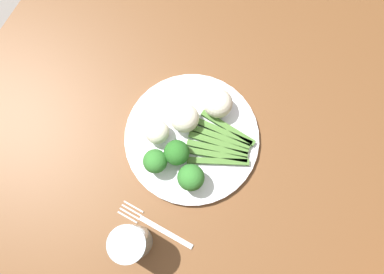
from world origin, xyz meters
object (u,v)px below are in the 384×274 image
fork (155,226)px  cauliflower_near_fork (218,103)px  water_glass (132,243)px  broccoli_back_right (191,178)px  cauliflower_left (157,132)px  plate (192,138)px  broccoli_near_center (155,161)px  cauliflower_edge (184,118)px  asparagus_bundle (220,144)px  dining_table (193,144)px  broccoli_front_left (177,153)px

fork → cauliflower_near_fork: bearing=-88.7°
cauliflower_near_fork → water_glass: water_glass is taller
broccoli_back_right → cauliflower_left: size_ratio=1.31×
cauliflower_left → water_glass: size_ratio=0.41×
fork → water_glass: 0.08m
plate → cauliflower_near_fork: (0.08, -0.02, 0.04)m
fork → broccoli_back_right: bearing=-99.6°
broccoli_near_center → cauliflower_edge: same height
cauliflower_left → water_glass: 0.22m
plate → asparagus_bundle: (0.01, -0.06, 0.01)m
dining_table → fork: (-0.20, -0.02, 0.09)m
water_glass → cauliflower_left: bearing=17.5°
dining_table → water_glass: 0.29m
cauliflower_near_fork → cauliflower_left: size_ratio=1.21×
asparagus_bundle → fork: size_ratio=0.85×
asparagus_bundle → broccoli_back_right: bearing=68.3°
asparagus_bundle → fork: bearing=68.7°
asparagus_bundle → cauliflower_edge: (0.01, 0.09, 0.02)m
broccoli_front_left → cauliflower_edge: bearing=16.4°
broccoli_front_left → fork: broccoli_front_left is taller
cauliflower_left → dining_table: bearing=-61.1°
asparagus_bundle → broccoli_front_left: bearing=33.0°
broccoli_near_center → cauliflower_near_fork: size_ratio=0.98×
cauliflower_edge → dining_table: bearing=-116.5°
water_glass → broccoli_front_left: bearing=2.8°
cauliflower_edge → asparagus_bundle: bearing=-95.3°
broccoli_near_center → cauliflower_left: 0.06m
broccoli_front_left → cauliflower_near_fork: (0.13, -0.02, -0.01)m
broccoli_near_center → water_glass: water_glass is taller
asparagus_bundle → water_glass: (-0.25, 0.06, 0.04)m
cauliflower_edge → broccoli_near_center: bearing=175.4°
broccoli_near_center → cauliflower_edge: 0.11m
cauliflower_edge → cauliflower_near_fork: size_ratio=1.00×
cauliflower_edge → cauliflower_left: size_ratio=1.20×
fork → plate: bearing=-83.7°
fork → cauliflower_left: bearing=-62.3°
broccoli_near_center → cauliflower_edge: bearing=-4.6°
broccoli_front_left → dining_table: bearing=-8.1°
cauliflower_near_fork → fork: cauliflower_near_fork is taller
plate → fork: bearing=-174.6°
asparagus_bundle → broccoli_back_right: broccoli_back_right is taller
broccoli_near_center → fork: (-0.11, -0.06, -0.05)m
cauliflower_near_fork → cauliflower_left: cauliflower_near_fork is taller
broccoli_back_right → cauliflower_left: 0.12m
asparagus_bundle → broccoli_back_right: 0.10m
dining_table → cauliflower_left: (-0.04, 0.06, 0.13)m
broccoli_front_left → water_glass: (-0.19, -0.01, 0.01)m
cauliflower_near_fork → water_glass: bearing=177.2°
broccoli_back_right → cauliflower_near_fork: (0.16, 0.02, -0.01)m
cauliflower_left → water_glass: water_glass is taller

